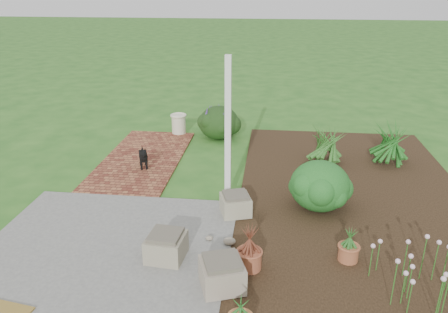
# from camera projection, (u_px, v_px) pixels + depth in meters

# --- Properties ---
(ground) EXTENTS (80.00, 80.00, 0.00)m
(ground) POSITION_uv_depth(u_px,v_px,m) (210.00, 202.00, 7.52)
(ground) COLOR #265D1D
(ground) RESTS_ON ground
(concrete_patio) EXTENTS (3.50, 3.50, 0.04)m
(concrete_patio) POSITION_uv_depth(u_px,v_px,m) (102.00, 255.00, 6.03)
(concrete_patio) COLOR slate
(concrete_patio) RESTS_ON ground
(brick_path) EXTENTS (1.60, 3.50, 0.04)m
(brick_path) POSITION_uv_depth(u_px,v_px,m) (143.00, 159.00, 9.31)
(brick_path) COLOR maroon
(brick_path) RESTS_ON ground
(garden_bed) EXTENTS (4.00, 7.00, 0.03)m
(garden_bed) POSITION_uv_depth(u_px,v_px,m) (354.00, 196.00, 7.71)
(garden_bed) COLOR black
(garden_bed) RESTS_ON ground
(veranda_post) EXTENTS (0.10, 0.10, 2.50)m
(veranda_post) POSITION_uv_depth(u_px,v_px,m) (228.00, 132.00, 7.12)
(veranda_post) COLOR white
(veranda_post) RESTS_ON ground
(stone_trough_near) EXTENTS (0.54, 0.54, 0.33)m
(stone_trough_near) POSITION_uv_depth(u_px,v_px,m) (166.00, 247.00, 5.89)
(stone_trough_near) COLOR gray
(stone_trough_near) RESTS_ON concrete_patio
(stone_trough_mid) EXTENTS (0.64, 0.64, 0.34)m
(stone_trough_mid) POSITION_uv_depth(u_px,v_px,m) (222.00, 275.00, 5.33)
(stone_trough_mid) COLOR gray
(stone_trough_mid) RESTS_ON concrete_patio
(stone_trough_far) EXTENTS (0.56, 0.56, 0.30)m
(stone_trough_far) POSITION_uv_depth(u_px,v_px,m) (236.00, 205.00, 7.03)
(stone_trough_far) COLOR gray
(stone_trough_far) RESTS_ON concrete_patio
(black_dog) EXTENTS (0.27, 0.49, 0.43)m
(black_dog) POSITION_uv_depth(u_px,v_px,m) (143.00, 156.00, 8.71)
(black_dog) COLOR black
(black_dog) RESTS_ON brick_path
(cream_ceramic_urn) EXTENTS (0.45, 0.45, 0.46)m
(cream_ceramic_urn) POSITION_uv_depth(u_px,v_px,m) (179.00, 124.00, 10.77)
(cream_ceramic_urn) COLOR beige
(cream_ceramic_urn) RESTS_ON brick_path
(evergreen_shrub) EXTENTS (1.28, 1.28, 0.83)m
(evergreen_shrub) POSITION_uv_depth(u_px,v_px,m) (320.00, 184.00, 7.15)
(evergreen_shrub) COLOR #0C3E11
(evergreen_shrub) RESTS_ON garden_bed
(agapanthus_clump_back) EXTENTS (1.25, 1.25, 0.99)m
(agapanthus_clump_back) POSITION_uv_depth(u_px,v_px,m) (390.00, 140.00, 8.93)
(agapanthus_clump_back) COLOR #124317
(agapanthus_clump_back) RESTS_ON garden_bed
(agapanthus_clump_front) EXTENTS (1.26, 1.26, 0.92)m
(agapanthus_clump_front) POSITION_uv_depth(u_px,v_px,m) (326.00, 141.00, 8.98)
(agapanthus_clump_front) COLOR #104319
(agapanthus_clump_front) RESTS_ON garden_bed
(pink_flower_patch) EXTENTS (1.37, 1.37, 0.69)m
(pink_flower_patch) POSITION_uv_depth(u_px,v_px,m) (415.00, 269.00, 5.17)
(pink_flower_patch) COLOR #113D0F
(pink_flower_patch) RESTS_ON garden_bed
(terracotta_pot_bronze) EXTENTS (0.40, 0.40, 0.26)m
(terracotta_pot_bronze) POSITION_uv_depth(u_px,v_px,m) (249.00, 259.00, 5.70)
(terracotta_pot_bronze) COLOR #9C5134
(terracotta_pot_bronze) RESTS_ON garden_bed
(terracotta_pot_small_left) EXTENTS (0.29, 0.29, 0.22)m
(terracotta_pot_small_left) POSITION_uv_depth(u_px,v_px,m) (348.00, 253.00, 5.87)
(terracotta_pot_small_left) COLOR #995533
(terracotta_pot_small_left) RESTS_ON garden_bed
(purple_flowering_bush) EXTENTS (1.09, 1.09, 0.81)m
(purple_flowering_bush) POSITION_uv_depth(u_px,v_px,m) (219.00, 122.00, 10.47)
(purple_flowering_bush) COLOR black
(purple_flowering_bush) RESTS_ON ground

